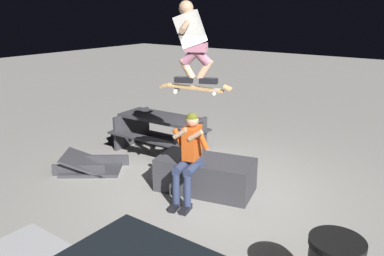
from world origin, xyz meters
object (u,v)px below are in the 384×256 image
at_px(skateboard, 196,88).
at_px(kicker_ramp, 92,167).
at_px(person_sitting_on_ledge, 189,153).
at_px(skater_airborne, 192,39).
at_px(ledge_box_main, 205,175).
at_px(picnic_table_back, 160,128).

relative_size(skateboard, kicker_ramp, 0.80).
distance_m(person_sitting_on_ledge, skater_airborne, 1.67).
height_order(person_sitting_on_ledge, skateboard, skateboard).
height_order(ledge_box_main, skater_airborne, skater_airborne).
relative_size(person_sitting_on_ledge, skater_airborne, 1.23).
xyz_separation_m(ledge_box_main, kicker_ramp, (2.14, 0.56, -0.20)).
distance_m(ledge_box_main, kicker_ramp, 2.22).
distance_m(person_sitting_on_ledge, skateboard, 0.99).
bearing_deg(skater_airborne, person_sitting_on_ledge, 75.54).
distance_m(kicker_ramp, picnic_table_back, 1.64).
xyz_separation_m(ledge_box_main, skateboard, (-0.07, 0.37, 1.49)).
distance_m(ledge_box_main, skater_airborne, 2.21).
bearing_deg(skater_airborne, picnic_table_back, -37.23).
bearing_deg(picnic_table_back, skateboard, 144.00).
bearing_deg(kicker_ramp, skater_airborne, -175.53).
distance_m(skater_airborne, picnic_table_back, 3.00).
bearing_deg(picnic_table_back, person_sitting_on_ledge, 141.49).
bearing_deg(picnic_table_back, skater_airborne, 142.77).
bearing_deg(skateboard, person_sitting_on_ledge, 49.59).
distance_m(skateboard, skater_airborne, 0.69).
height_order(person_sitting_on_ledge, picnic_table_back, person_sitting_on_ledge).
xyz_separation_m(person_sitting_on_ledge, picnic_table_back, (1.80, -1.43, -0.28)).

